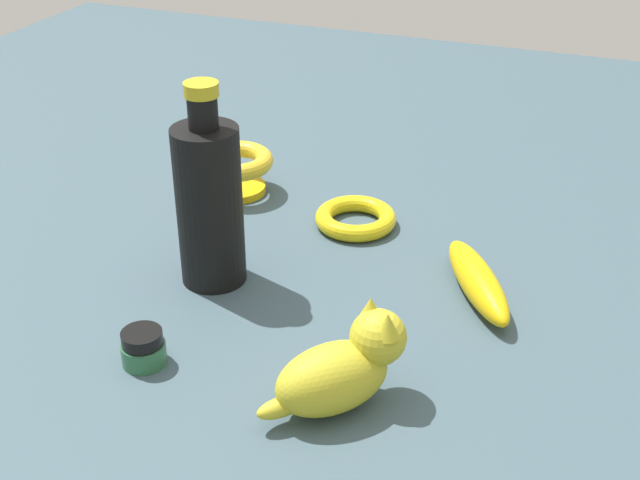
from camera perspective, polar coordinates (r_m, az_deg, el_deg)
The scene contains 7 objects.
ground at distance 0.93m, azimuth 0.00°, elevation -3.67°, with size 2.00×2.00×0.00m, color #384C56.
cat_figurine at distance 0.76m, azimuth 1.58°, elevation -8.58°, with size 0.12×0.12×0.10m.
banana at distance 0.94m, azimuth 10.60°, elevation -2.75°, with size 0.17×0.04×0.04m, color gold.
bottle_tall at distance 0.92m, azimuth -7.49°, elevation 2.57°, with size 0.07×0.07×0.23m.
nail_polish_jar at distance 0.84m, azimuth -11.85°, elevation -7.14°, with size 0.04×0.04×0.04m.
bangle at distance 1.07m, azimuth 2.42°, elevation 1.49°, with size 0.10×0.10×0.02m, color gold.
bowl at distance 1.15m, azimuth -5.75°, elevation 4.96°, with size 0.10×0.10×0.06m.
Camera 1 is at (-0.73, -0.28, 0.51)m, focal length 47.38 mm.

